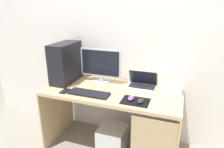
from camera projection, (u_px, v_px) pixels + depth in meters
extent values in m
plane|color=gray|center=(112.00, 146.00, 2.36)|extent=(8.00, 8.00, 0.00)
cube|color=silver|center=(123.00, 31.00, 2.26)|extent=(4.00, 0.04, 2.60)
cube|color=tan|center=(112.00, 92.00, 2.13)|extent=(1.44, 0.65, 0.03)
cube|color=tan|center=(58.00, 110.00, 2.48)|extent=(0.02, 0.65, 0.69)
cube|color=tan|center=(178.00, 134.00, 2.02)|extent=(0.02, 0.65, 0.69)
cube|color=tan|center=(152.00, 147.00, 1.79)|extent=(0.40, 0.01, 0.55)
cube|color=black|center=(66.00, 63.00, 2.30)|extent=(0.20, 0.42, 0.45)
cylinder|color=#B7BCC6|center=(101.00, 81.00, 2.35)|extent=(0.20, 0.20, 0.01)
cylinder|color=#B7BCC6|center=(101.00, 78.00, 2.33)|extent=(0.04, 0.04, 0.07)
cube|color=#B7BCC6|center=(100.00, 63.00, 2.26)|extent=(0.48, 0.02, 0.31)
cube|color=black|center=(100.00, 63.00, 2.25)|extent=(0.45, 0.00, 0.28)
cube|color=white|center=(141.00, 88.00, 2.17)|extent=(0.32, 0.21, 0.01)
cube|color=black|center=(142.00, 86.00, 2.18)|extent=(0.28, 0.13, 0.00)
cube|color=white|center=(143.00, 77.00, 2.20)|extent=(0.32, 0.09, 0.18)
cube|color=black|center=(143.00, 78.00, 2.19)|extent=(0.30, 0.07, 0.16)
cube|color=white|center=(172.00, 87.00, 2.07)|extent=(0.20, 0.14, 0.09)
cube|color=black|center=(89.00, 93.00, 2.02)|extent=(0.42, 0.14, 0.02)
cube|color=black|center=(135.00, 101.00, 1.88)|extent=(0.26, 0.20, 0.00)
ellipsoid|color=#8C4C99|center=(131.00, 98.00, 1.89)|extent=(0.06, 0.10, 0.03)
ellipsoid|color=#232326|center=(140.00, 101.00, 1.84)|extent=(0.06, 0.10, 0.03)
cube|color=black|center=(65.00, 91.00, 2.09)|extent=(0.07, 0.13, 0.01)
cube|color=silver|center=(112.00, 139.00, 2.26)|extent=(0.29, 0.29, 0.29)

